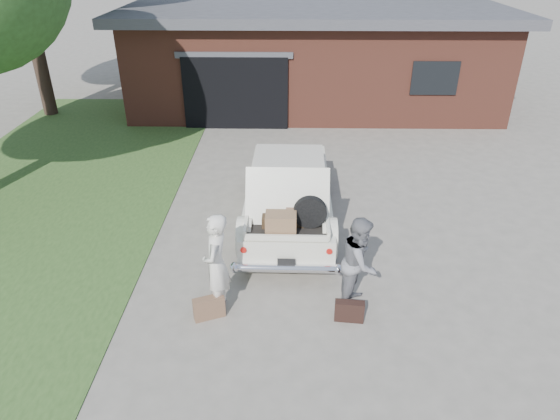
{
  "coord_description": "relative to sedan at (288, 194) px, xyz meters",
  "views": [
    {
      "loc": [
        0.14,
        -7.08,
        5.32
      ],
      "look_at": [
        0.0,
        0.6,
        1.1
      ],
      "focal_mm": 32.0,
      "sensor_mm": 36.0,
      "label": 1
    }
  ],
  "objects": [
    {
      "name": "suitcase_right",
      "position": [
        0.97,
        -3.08,
        -0.49
      ],
      "size": [
        0.47,
        0.2,
        0.36
      ],
      "primitive_type": "cube",
      "rotation": [
        0.0,
        0.0,
        -0.11
      ],
      "color": "black",
      "rests_on": "ground"
    },
    {
      "name": "sedan",
      "position": [
        0.0,
        0.0,
        0.0
      ],
      "size": [
        1.82,
        4.55,
        1.77
      ],
      "rotation": [
        0.0,
        0.0,
        -0.01
      ],
      "color": "beige",
      "rests_on": "ground"
    },
    {
      "name": "grass_strip",
      "position": [
        -5.65,
        0.91,
        -0.66
      ],
      "size": [
        6.0,
        16.0,
        0.02
      ],
      "primitive_type": "cube",
      "color": "#2D4C1E",
      "rests_on": "ground"
    },
    {
      "name": "ground",
      "position": [
        -0.15,
        -2.09,
        -0.67
      ],
      "size": [
        90.0,
        90.0,
        0.0
      ],
      "primitive_type": "plane",
      "color": "gray",
      "rests_on": "ground"
    },
    {
      "name": "woman_left",
      "position": [
        -1.11,
        -2.82,
        0.19
      ],
      "size": [
        0.44,
        0.65,
        1.72
      ],
      "primitive_type": "imported",
      "rotation": [
        0.0,
        0.0,
        -1.62
      ],
      "color": "silver",
      "rests_on": "ground"
    },
    {
      "name": "woman_right",
      "position": [
        1.14,
        -2.63,
        0.13
      ],
      "size": [
        0.82,
        0.93,
        1.59
      ],
      "primitive_type": "imported",
      "rotation": [
        0.0,
        0.0,
        1.23
      ],
      "color": "gray",
      "rests_on": "ground"
    },
    {
      "name": "house",
      "position": [
        0.83,
        9.38,
        1.0
      ],
      "size": [
        12.8,
        7.8,
        3.3
      ],
      "color": "brown",
      "rests_on": "ground"
    },
    {
      "name": "suitcase_left",
      "position": [
        -1.24,
        -3.05,
        -0.48
      ],
      "size": [
        0.51,
        0.33,
        0.38
      ],
      "primitive_type": "cube",
      "rotation": [
        0.0,
        0.0,
        0.38
      ],
      "color": "brown",
      "rests_on": "ground"
    }
  ]
}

